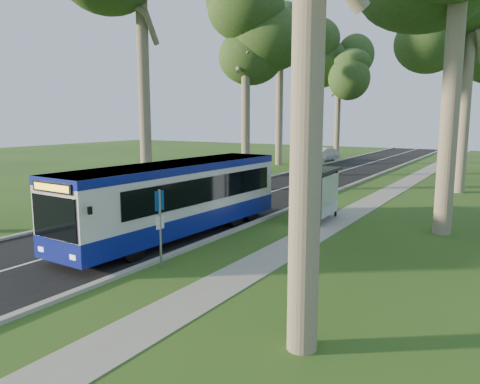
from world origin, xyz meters
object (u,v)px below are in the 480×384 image
object	(u,v)px
bus_stop_sign	(160,219)
bus_shelter	(317,185)
litter_bin	(296,214)
car_white	(313,158)
car_silver	(322,155)
bus	(177,199)

from	to	relation	value
bus_stop_sign	bus_shelter	bearing A→B (deg)	84.09
litter_bin	car_white	xyz separation A→B (m)	(-9.29, 24.51, 0.29)
bus_shelter	car_silver	world-z (taller)	bus_shelter
bus	bus_stop_sign	distance (m)	4.00
bus_stop_sign	bus_shelter	distance (m)	8.87
car_white	car_silver	size ratio (longest dim) A/B	0.98
litter_bin	bus_stop_sign	bearing A→B (deg)	-97.90
bus_stop_sign	litter_bin	distance (m)	8.12
bus	bus_stop_sign	world-z (taller)	bus
bus	litter_bin	bearing A→B (deg)	57.57
bus_stop_sign	litter_bin	bearing A→B (deg)	87.64
bus_stop_sign	bus_shelter	size ratio (longest dim) A/B	0.87
bus_stop_sign	car_white	world-z (taller)	bus_stop_sign
litter_bin	bus_shelter	bearing A→B (deg)	47.90
bus_shelter	car_silver	size ratio (longest dim) A/B	0.64
bus	car_silver	world-z (taller)	bus
bus_stop_sign	car_silver	world-z (taller)	bus_stop_sign
litter_bin	bus	bearing A→B (deg)	-124.94
bus_shelter	car_white	distance (m)	25.80
car_silver	bus_shelter	bearing A→B (deg)	-51.92
litter_bin	car_white	bearing A→B (deg)	110.75
bus_shelter	bus_stop_sign	bearing A→B (deg)	-104.34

